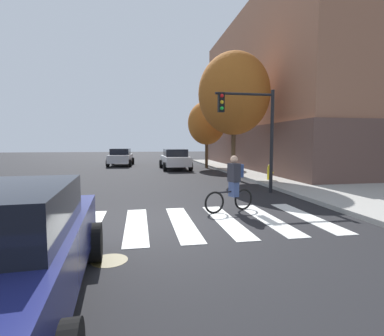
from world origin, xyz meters
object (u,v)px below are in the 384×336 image
object	(u,v)px
manhole_cover	(109,260)
sedan_far	(121,157)
sedan_mid	(175,159)
street_tree_mid	(207,123)
traffic_light_near	(253,123)
street_tree_near	(234,94)
cyclist	(233,184)
fire_hydrant	(269,172)

from	to	relation	value
manhole_cover	sedan_far	xyz separation A→B (m)	(-1.09, 21.86, 0.79)
sedan_mid	street_tree_mid	bearing A→B (deg)	15.51
traffic_light_near	street_tree_near	world-z (taller)	street_tree_near
cyclist	traffic_light_near	distance (m)	3.97
sedan_far	fire_hydrant	bearing A→B (deg)	-57.07
sedan_far	street_tree_mid	world-z (taller)	street_tree_mid
sedan_far	street_tree_mid	xyz separation A→B (m)	(7.03, -3.71, 2.84)
manhole_cover	fire_hydrant	xyz separation A→B (m)	(7.21, 9.06, 0.53)
cyclist	sedan_mid	bearing A→B (deg)	90.13
street_tree_mid	sedan_far	bearing A→B (deg)	152.17
cyclist	fire_hydrant	distance (m)	7.05
sedan_mid	street_tree_near	size ratio (longest dim) A/B	0.65
sedan_mid	fire_hydrant	distance (m)	9.23
sedan_far	fire_hydrant	xyz separation A→B (m)	(8.29, -12.80, -0.26)
cyclist	street_tree_mid	distance (m)	15.44
cyclist	street_tree_mid	world-z (taller)	street_tree_mid
manhole_cover	sedan_mid	world-z (taller)	sedan_mid
traffic_light_near	fire_hydrant	distance (m)	4.31
fire_hydrant	street_tree_mid	bearing A→B (deg)	97.89
sedan_mid	cyclist	bearing A→B (deg)	-89.87
traffic_light_near	fire_hydrant	world-z (taller)	traffic_light_near
traffic_light_near	street_tree_near	size ratio (longest dim) A/B	0.59
manhole_cover	fire_hydrant	size ratio (longest dim) A/B	0.82
sedan_mid	cyclist	distance (m)	14.21
fire_hydrant	street_tree_near	size ratio (longest dim) A/B	0.11
traffic_light_near	street_tree_mid	bearing A→B (deg)	85.87
manhole_cover	cyclist	world-z (taller)	cyclist
fire_hydrant	street_tree_near	bearing A→B (deg)	127.61
sedan_far	street_tree_near	xyz separation A→B (m)	(6.91, -11.00, 4.00)
sedan_far	traffic_light_near	world-z (taller)	traffic_light_near
street_tree_near	street_tree_mid	world-z (taller)	street_tree_near
sedan_mid	cyclist	xyz separation A→B (m)	(0.03, -14.21, 0.03)
sedan_far	traffic_light_near	size ratio (longest dim) A/B	1.08
street_tree_mid	fire_hydrant	bearing A→B (deg)	-82.11
sedan_mid	street_tree_near	xyz separation A→B (m)	(2.55, -6.55, 3.99)
sedan_mid	fire_hydrant	size ratio (longest dim) A/B	5.88
sedan_mid	traffic_light_near	bearing A→B (deg)	-80.93
traffic_light_near	street_tree_mid	size ratio (longest dim) A/B	0.78
manhole_cover	sedan_far	world-z (taller)	sedan_far
sedan_far	sedan_mid	bearing A→B (deg)	-45.60
traffic_light_near	street_tree_mid	world-z (taller)	street_tree_mid
traffic_light_near	sedan_far	bearing A→B (deg)	111.38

